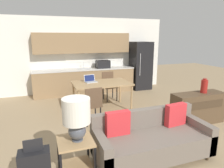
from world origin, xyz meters
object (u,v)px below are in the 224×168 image
vase (204,86)px  dining_chair_near_left (92,104)px  table_lamp (76,115)px  credenza (198,108)px  dining_table (102,85)px  refrigerator (141,66)px  dining_chair_far_right (109,84)px  laptop (90,80)px  couch (150,139)px  side_table (76,151)px

vase → dining_chair_near_left: bearing=163.6°
table_lamp → credenza: size_ratio=0.49×
dining_table → dining_chair_near_left: bearing=-119.3°
refrigerator → credenza: 3.47m
dining_chair_far_right → laptop: size_ratio=2.49×
dining_table → table_lamp: size_ratio=2.49×
refrigerator → dining_table: bearing=-139.9°
dining_table → dining_chair_far_right: dining_chair_far_right is taller
couch → dining_chair_near_left: 1.74m
table_lamp → couch: bearing=1.9°
refrigerator → dining_chair_near_left: (-2.62, -2.67, -0.41)m
dining_table → dining_chair_near_left: dining_chair_near_left is taller
dining_chair_near_left → credenza: bearing=155.8°
couch → laptop: (-0.39, 2.69, 0.49)m
dining_table → couch: size_ratio=0.81×
dining_table → laptop: 0.35m
table_lamp → credenza: 3.20m
couch → side_table: 1.26m
credenza → couch: bearing=-153.7°
couch → credenza: couch is taller
dining_table → vase: size_ratio=4.60×
side_table → vase: bearing=16.0°
table_lamp → laptop: bearing=72.8°
laptop → table_lamp: bearing=-117.6°
refrigerator → table_lamp: bearing=-126.8°
refrigerator → vase: bearing=-91.7°
credenza → dining_chair_near_left: (-2.38, 0.75, 0.14)m
side_table → laptop: size_ratio=1.55×
side_table → credenza: bearing=16.6°
dining_chair_near_left → dining_chair_far_right: same height
side_table → credenza: size_ratio=0.44×
table_lamp → vase: (3.14, 0.93, -0.05)m
credenza → dining_chair_far_right: (-1.40, 2.45, 0.14)m
refrigerator → table_lamp: refrigerator is taller
dining_chair_near_left → side_table: bearing=61.6°
couch → credenza: (1.78, 0.88, 0.03)m
table_lamp → vase: bearing=16.4°
vase → laptop: bearing=141.8°
refrigerator → dining_chair_far_right: refrigerator is taller
dining_table → vase: (2.02, -1.62, 0.17)m
vase → credenza: bearing=-177.6°
dining_table → vase: vase is taller
laptop → credenza: bearing=-50.5°
vase → dining_chair_near_left: vase is taller
table_lamp → refrigerator: bearing=53.2°
dining_chair_near_left → vase: bearing=156.8°
vase → dining_chair_far_right: size_ratio=0.38×
side_table → dining_chair_far_right: size_ratio=0.62×
vase → couch: bearing=-155.2°
refrigerator → dining_chair_near_left: 3.76m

